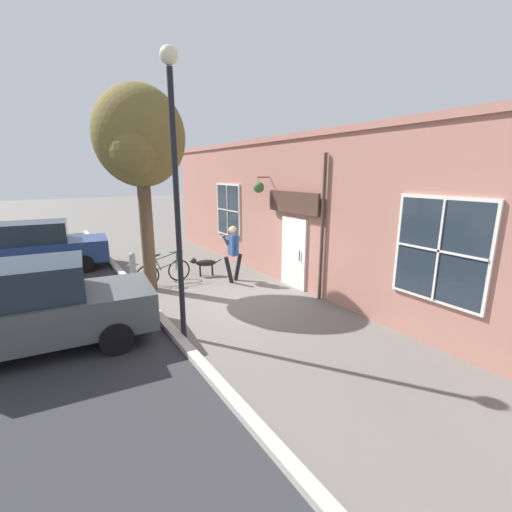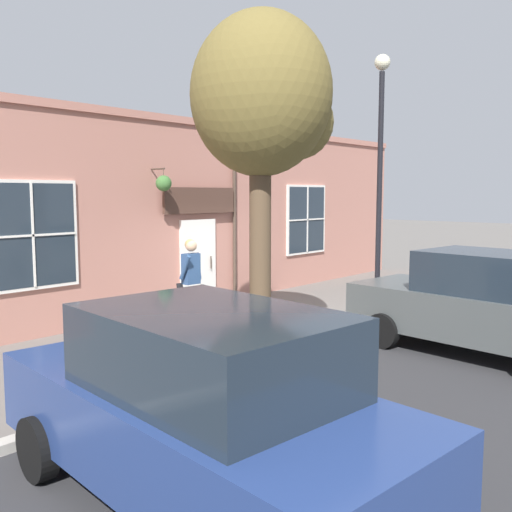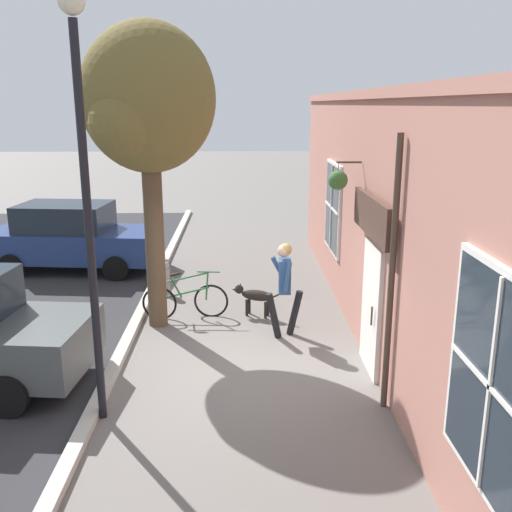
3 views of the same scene
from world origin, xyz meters
name	(u,v)px [view 1 (image 1 of 3)]	position (x,y,z in m)	size (l,w,h in m)	color
ground_plane	(230,300)	(0.00, 0.00, 0.00)	(90.00, 90.00, 0.00)	#66605B
storefront_facade	(299,213)	(-2.34, 0.00, 2.23)	(0.95, 18.00, 4.45)	#B27566
pedestrian_walking	(233,248)	(-0.87, -1.37, 1.09)	(0.72, 0.56, 1.79)	black
dog_on_leash	(204,263)	(-0.35, -2.44, 0.43)	(1.03, 0.49, 0.65)	black
street_tree_by_curb	(139,141)	(1.60, -1.94, 4.20)	(2.43, 2.27, 5.65)	brown
leaning_bicycle	(164,272)	(1.05, -2.36, 0.38)	(1.74, 0.22, 1.00)	black
parked_car_nearest_curb	(37,247)	(4.30, -5.95, 0.88)	(4.45, 2.25, 1.75)	navy
parked_car_mid_block	(31,308)	(4.46, 0.38, 0.88)	(4.45, 2.25, 1.75)	#474C4C
street_lamp	(175,164)	(1.85, 1.44, 3.54)	(0.32, 0.32, 5.52)	black
fire_hydrant	(133,263)	(1.64, -3.86, 0.40)	(0.34, 0.20, 0.77)	#99999E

